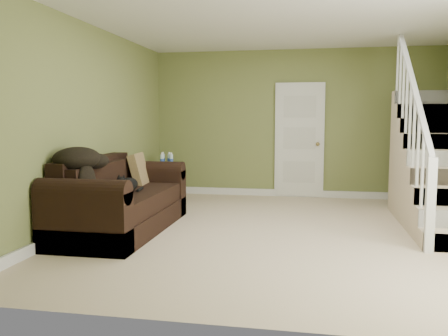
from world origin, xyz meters
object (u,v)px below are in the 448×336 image
at_px(cat, 128,185).
at_px(banana, 120,193).
at_px(side_table, 168,182).
at_px(sofa, 119,203).

distance_m(cat, banana, 0.27).
xyz_separation_m(side_table, cat, (0.20, -2.27, 0.28)).
bearing_deg(side_table, sofa, -88.31).
bearing_deg(cat, banana, -80.52).
bearing_deg(cat, sofa, 171.61).
relative_size(sofa, cat, 4.63).
bearing_deg(cat, side_table, 103.20).
distance_m(sofa, side_table, 2.23).
xyz_separation_m(side_table, banana, (0.21, -2.53, 0.21)).
bearing_deg(banana, side_table, 65.03).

